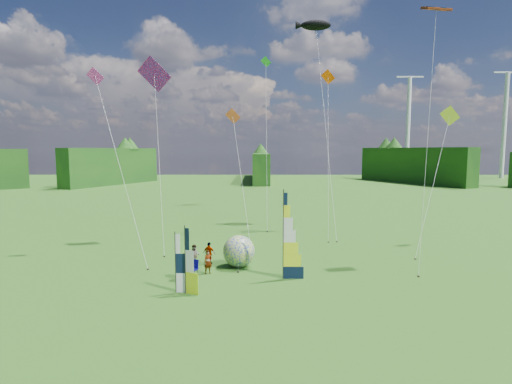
{
  "coord_description": "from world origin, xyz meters",
  "views": [
    {
      "loc": [
        -0.92,
        -20.94,
        8.14
      ],
      "look_at": [
        -1.0,
        4.0,
        5.5
      ],
      "focal_mm": 28.0,
      "sensor_mm": 36.0,
      "label": 1
    }
  ],
  "objects_px": {
    "kite_whale": "(325,111)",
    "feather_banner_main": "(283,236)",
    "spectator_c": "(183,266)",
    "camp_chair": "(193,268)",
    "side_banner_far": "(175,263)",
    "spectator_b": "(195,255)",
    "bol_inflatable": "(239,251)",
    "side_banner_left": "(185,261)",
    "spectator_d": "(209,253)",
    "spectator_a": "(208,262)"
  },
  "relations": [
    {
      "from": "feather_banner_main",
      "to": "spectator_d",
      "type": "height_order",
      "value": "feather_banner_main"
    },
    {
      "from": "bol_inflatable",
      "to": "spectator_d",
      "type": "xyz_separation_m",
      "value": [
        -2.15,
        0.68,
        -0.32
      ]
    },
    {
      "from": "side_banner_left",
      "to": "kite_whale",
      "type": "xyz_separation_m",
      "value": [
        10.95,
        19.07,
        10.16
      ]
    },
    {
      "from": "side_banner_left",
      "to": "bol_inflatable",
      "type": "relative_size",
      "value": 1.71
    },
    {
      "from": "feather_banner_main",
      "to": "spectator_d",
      "type": "xyz_separation_m",
      "value": [
        -5.07,
        3.28,
        -1.96
      ]
    },
    {
      "from": "bol_inflatable",
      "to": "kite_whale",
      "type": "xyz_separation_m",
      "value": [
        8.16,
        13.87,
        10.95
      ]
    },
    {
      "from": "feather_banner_main",
      "to": "spectator_a",
      "type": "xyz_separation_m",
      "value": [
        -4.88,
        1.03,
        -1.96
      ]
    },
    {
      "from": "side_banner_far",
      "to": "spectator_a",
      "type": "distance_m",
      "value": 3.89
    },
    {
      "from": "spectator_b",
      "to": "camp_chair",
      "type": "xyz_separation_m",
      "value": [
        0.22,
        -2.34,
        -0.23
      ]
    },
    {
      "from": "bol_inflatable",
      "to": "spectator_c",
      "type": "bearing_deg",
      "value": -141.16
    },
    {
      "from": "feather_banner_main",
      "to": "bol_inflatable",
      "type": "height_order",
      "value": "feather_banner_main"
    },
    {
      "from": "spectator_c",
      "to": "side_banner_left",
      "type": "bearing_deg",
      "value": -143.57
    },
    {
      "from": "kite_whale",
      "to": "spectator_c",
      "type": "bearing_deg",
      "value": -126.7
    },
    {
      "from": "side_banner_left",
      "to": "side_banner_far",
      "type": "distance_m",
      "value": 0.62
    },
    {
      "from": "feather_banner_main",
      "to": "spectator_a",
      "type": "bearing_deg",
      "value": 167.83
    },
    {
      "from": "spectator_d",
      "to": "kite_whale",
      "type": "xyz_separation_m",
      "value": [
        10.31,
        13.19,
        11.27
      ]
    },
    {
      "from": "feather_banner_main",
      "to": "kite_whale",
      "type": "distance_m",
      "value": 19.64
    },
    {
      "from": "spectator_a",
      "to": "spectator_d",
      "type": "xyz_separation_m",
      "value": [
        -0.19,
        2.25,
        -0.0
      ]
    },
    {
      "from": "bol_inflatable",
      "to": "spectator_a",
      "type": "xyz_separation_m",
      "value": [
        -1.96,
        -1.57,
        -0.32
      ]
    },
    {
      "from": "side_banner_far",
      "to": "spectator_d",
      "type": "distance_m",
      "value": 5.96
    },
    {
      "from": "side_banner_far",
      "to": "feather_banner_main",
      "type": "bearing_deg",
      "value": 23.23
    },
    {
      "from": "feather_banner_main",
      "to": "bol_inflatable",
      "type": "relative_size",
      "value": 2.47
    },
    {
      "from": "spectator_b",
      "to": "spectator_d",
      "type": "bearing_deg",
      "value": 22.54
    },
    {
      "from": "bol_inflatable",
      "to": "spectator_b",
      "type": "distance_m",
      "value": 3.13
    },
    {
      "from": "side_banner_far",
      "to": "spectator_c",
      "type": "relative_size",
      "value": 2.06
    },
    {
      "from": "side_banner_left",
      "to": "feather_banner_main",
      "type": "bearing_deg",
      "value": 48.19
    },
    {
      "from": "side_banner_left",
      "to": "spectator_b",
      "type": "distance_m",
      "value": 5.48
    },
    {
      "from": "spectator_a",
      "to": "side_banner_left",
      "type": "bearing_deg",
      "value": -136.41
    },
    {
      "from": "side_banner_far",
      "to": "spectator_c",
      "type": "height_order",
      "value": "side_banner_far"
    },
    {
      "from": "kite_whale",
      "to": "feather_banner_main",
      "type": "bearing_deg",
      "value": -109.53
    },
    {
      "from": "spectator_c",
      "to": "camp_chair",
      "type": "xyz_separation_m",
      "value": [
        0.5,
        0.55,
        -0.3
      ]
    },
    {
      "from": "side_banner_left",
      "to": "spectator_c",
      "type": "distance_m",
      "value": 2.75
    },
    {
      "from": "spectator_a",
      "to": "feather_banner_main",
      "type": "bearing_deg",
      "value": -45.46
    },
    {
      "from": "bol_inflatable",
      "to": "spectator_d",
      "type": "height_order",
      "value": "bol_inflatable"
    },
    {
      "from": "bol_inflatable",
      "to": "kite_whale",
      "type": "relative_size",
      "value": 0.09
    },
    {
      "from": "spectator_d",
      "to": "kite_whale",
      "type": "height_order",
      "value": "kite_whale"
    },
    {
      "from": "side_banner_far",
      "to": "bol_inflatable",
      "type": "distance_m",
      "value": 6.12
    },
    {
      "from": "spectator_b",
      "to": "camp_chair",
      "type": "distance_m",
      "value": 2.36
    },
    {
      "from": "spectator_d",
      "to": "kite_whale",
      "type": "distance_m",
      "value": 20.18
    },
    {
      "from": "side_banner_left",
      "to": "spectator_d",
      "type": "bearing_deg",
      "value": 107.54
    },
    {
      "from": "side_banner_far",
      "to": "spectator_b",
      "type": "xyz_separation_m",
      "value": [
        0.27,
        5.24,
        -0.94
      ]
    },
    {
      "from": "spectator_b",
      "to": "spectator_d",
      "type": "xyz_separation_m",
      "value": [
        0.95,
        0.52,
        0.02
      ]
    },
    {
      "from": "side_banner_left",
      "to": "spectator_b",
      "type": "xyz_separation_m",
      "value": [
        -0.31,
        5.36,
        -1.13
      ]
    },
    {
      "from": "bol_inflatable",
      "to": "spectator_d",
      "type": "bearing_deg",
      "value": 162.45
    },
    {
      "from": "feather_banner_main",
      "to": "spectator_b",
      "type": "xyz_separation_m",
      "value": [
        -6.02,
        2.76,
        -1.98
      ]
    },
    {
      "from": "spectator_d",
      "to": "spectator_c",
      "type": "bearing_deg",
      "value": 91.22
    },
    {
      "from": "spectator_d",
      "to": "spectator_b",
      "type": "bearing_deg",
      "value": 49.63
    },
    {
      "from": "bol_inflatable",
      "to": "spectator_b",
      "type": "height_order",
      "value": "bol_inflatable"
    },
    {
      "from": "spectator_b",
      "to": "camp_chair",
      "type": "bearing_deg",
      "value": -90.69
    },
    {
      "from": "side_banner_far",
      "to": "spectator_b",
      "type": "bearing_deg",
      "value": 88.85
    }
  ]
}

